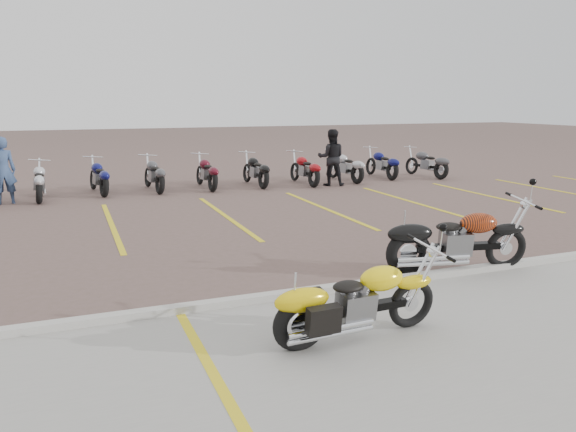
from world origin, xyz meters
The scene contains 10 objects.
ground centered at (0.00, 0.00, 0.00)m, with size 100.00×100.00×0.00m, color brown.
concrete_apron centered at (0.00, -4.50, 0.01)m, with size 60.00×5.00×0.01m, color #9E9B93.
curb centered at (0.00, -2.00, 0.06)m, with size 60.00×0.18×0.12m, color #ADAAA3.
parking_stripes centered at (0.00, 4.00, 0.00)m, with size 38.00×5.50×0.01m, color gold, non-canonical shape.
apron_stripe centered at (-2.30, -4.50, 0.01)m, with size 0.12×5.00×0.00m, color gold.
yellow_cruiser centered at (-0.54, -3.58, 0.45)m, with size 2.18×0.35×0.90m.
flame_cruiser centered at (2.26, -1.82, 0.50)m, with size 2.44×0.64×1.01m.
person_a centered at (-5.20, 7.90, 0.93)m, with size 0.67×0.44×1.85m, color #32486F.
person_b centered at (4.65, 7.69, 0.94)m, with size 0.91×0.71×1.87m, color black.
bg_bike_row centered at (0.58, 8.48, 0.55)m, with size 17.24×2.03×1.10m.
Camera 1 is at (-3.55, -9.13, 2.80)m, focal length 35.00 mm.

